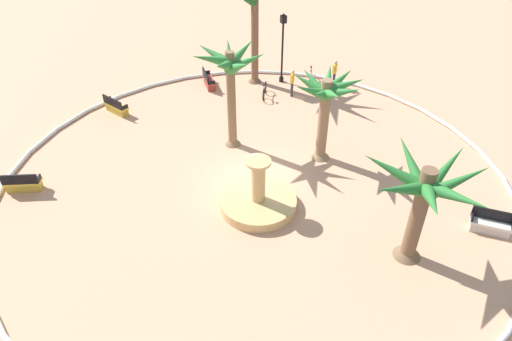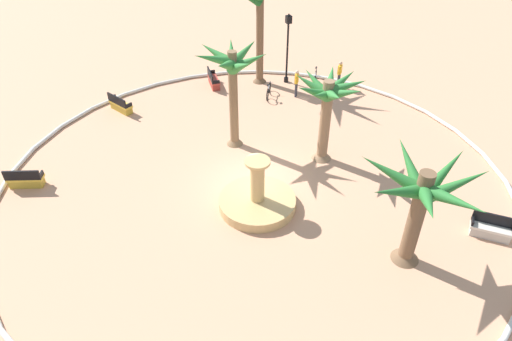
# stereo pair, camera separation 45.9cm
# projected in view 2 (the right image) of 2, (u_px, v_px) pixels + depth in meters

# --- Properties ---
(ground_plane) EXTENTS (80.00, 80.00, 0.00)m
(ground_plane) POSITION_uv_depth(u_px,v_px,m) (255.00, 181.00, 21.46)
(ground_plane) COLOR tan
(plaza_curb) EXTENTS (23.15, 23.15, 0.20)m
(plaza_curb) POSITION_uv_depth(u_px,v_px,m) (255.00, 179.00, 21.40)
(plaza_curb) COLOR silver
(plaza_curb) RESTS_ON ground
(fountain) EXTENTS (3.29, 3.29, 2.46)m
(fountain) POSITION_uv_depth(u_px,v_px,m) (257.00, 201.00, 19.81)
(fountain) COLOR tan
(fountain) RESTS_ON ground
(palm_tree_near_fountain) EXTENTS (3.40, 3.38, 4.43)m
(palm_tree_near_fountain) POSITION_uv_depth(u_px,v_px,m) (328.00, 99.00, 20.93)
(palm_tree_near_fountain) COLOR #8E6B4C
(palm_tree_near_fountain) RESTS_ON ground
(palm_tree_by_curb) EXTENTS (3.49, 3.41, 5.27)m
(palm_tree_by_curb) POSITION_uv_depth(u_px,v_px,m) (232.00, 73.00, 21.53)
(palm_tree_by_curb) COLOR brown
(palm_tree_by_curb) RESTS_ON ground
(palm_tree_mid_plaza) EXTENTS (4.40, 4.65, 6.47)m
(palm_tree_mid_plaza) POSITION_uv_depth(u_px,v_px,m) (259.00, 3.00, 26.62)
(palm_tree_mid_plaza) COLOR brown
(palm_tree_mid_plaza) RESTS_ON ground
(palm_tree_far_side) EXTENTS (4.55, 4.63, 4.35)m
(palm_tree_far_side) POSITION_uv_depth(u_px,v_px,m) (422.00, 197.00, 15.77)
(palm_tree_far_side) COLOR brown
(palm_tree_far_side) RESTS_ON ground
(bench_east) EXTENTS (0.67, 1.64, 1.00)m
(bench_east) POSITION_uv_depth(u_px,v_px,m) (213.00, 81.00, 28.93)
(bench_east) COLOR #B73D33
(bench_east) RESTS_ON ground
(bench_north) EXTENTS (1.68, 1.00, 1.00)m
(bench_north) POSITION_uv_depth(u_px,v_px,m) (26.00, 180.00, 20.94)
(bench_north) COLOR gold
(bench_north) RESTS_ON ground
(bench_southeast) EXTENTS (1.20, 1.65, 1.00)m
(bench_southeast) POSITION_uv_depth(u_px,v_px,m) (121.00, 106.00, 26.41)
(bench_southeast) COLOR gold
(bench_southeast) RESTS_ON ground
(bench_southwest) EXTENTS (1.52, 1.45, 1.00)m
(bench_southwest) POSITION_uv_depth(u_px,v_px,m) (491.00, 230.00, 18.39)
(bench_southwest) COLOR beige
(bench_southwest) RESTS_ON ground
(lamppost) EXTENTS (0.32, 0.32, 4.37)m
(lamppost) POSITION_uv_depth(u_px,v_px,m) (288.00, 43.00, 28.04)
(lamppost) COLOR black
(lamppost) RESTS_ON ground
(bicycle_red_frame) EXTENTS (0.92, 1.51, 0.94)m
(bicycle_red_frame) POSITION_uv_depth(u_px,v_px,m) (269.00, 91.00, 27.79)
(bicycle_red_frame) COLOR black
(bicycle_red_frame) RESTS_ON ground
(bicycle_by_lamppost) EXTENTS (0.96, 1.49, 0.94)m
(bicycle_by_lamppost) POSITION_uv_depth(u_px,v_px,m) (315.00, 78.00, 29.19)
(bicycle_by_lamppost) COLOR black
(bicycle_by_lamppost) RESTS_ON ground
(person_cyclist_helmet) EXTENTS (0.36, 0.45, 1.69)m
(person_cyclist_helmet) POSITION_uv_depth(u_px,v_px,m) (296.00, 82.00, 27.47)
(person_cyclist_helmet) COLOR #33333D
(person_cyclist_helmet) RESTS_ON ground
(person_cyclist_photo) EXTENTS (0.40, 0.40, 1.71)m
(person_cyclist_photo) POSITION_uv_depth(u_px,v_px,m) (339.00, 73.00, 28.40)
(person_cyclist_photo) COLOR #33333D
(person_cyclist_photo) RESTS_ON ground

